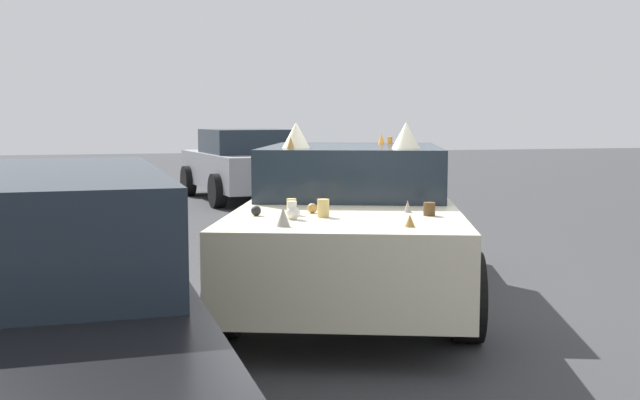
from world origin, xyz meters
The scene contains 3 objects.
ground_plane centered at (0.00, 0.00, 0.00)m, with size 60.00×60.00×0.00m, color #38383A.
art_car_decorated centered at (0.06, -0.02, 0.71)m, with size 4.94×3.20×1.61m.
parked_sedan_far_right centered at (8.62, -0.48, 0.71)m, with size 4.11×2.36×1.42m.
Camera 1 is at (-6.74, 2.12, 1.64)m, focal length 43.40 mm.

